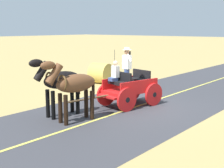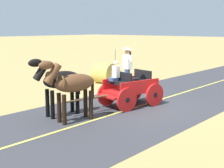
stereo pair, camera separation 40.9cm
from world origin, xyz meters
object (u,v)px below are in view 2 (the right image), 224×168
(horse_off_side, at_px, (60,81))
(hay_bale, at_px, (104,73))
(horse_drawn_carriage, at_px, (129,87))
(horse_near_side, at_px, (72,85))

(horse_off_side, bearing_deg, hay_bale, -60.44)
(horse_drawn_carriage, relative_size, hay_bale, 3.76)
(horse_near_side, xyz_separation_m, hay_bale, (4.45, -6.45, -0.72))
(horse_near_side, bearing_deg, horse_drawn_carriage, -92.31)
(horse_off_side, bearing_deg, horse_drawn_carriage, -109.38)
(horse_drawn_carriage, height_order, hay_bale, horse_drawn_carriage)
(horse_drawn_carriage, bearing_deg, hay_bale, -36.52)
(horse_off_side, height_order, hay_bale, horse_off_side)
(horse_drawn_carriage, height_order, horse_off_side, horse_drawn_carriage)
(horse_near_side, distance_m, hay_bale, 7.87)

